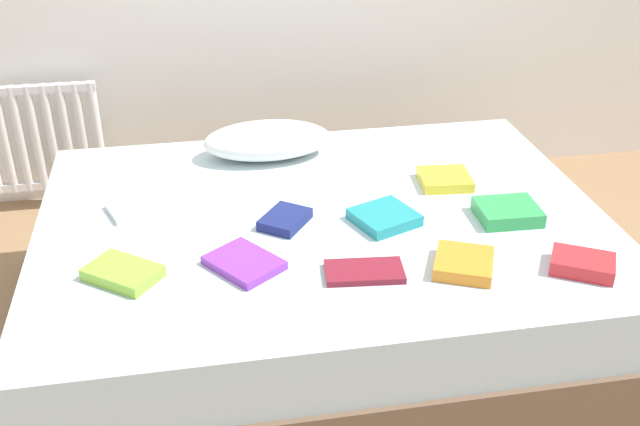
% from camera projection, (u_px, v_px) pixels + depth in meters
% --- Properties ---
extents(ground_plane, '(8.00, 8.00, 0.00)m').
position_uv_depth(ground_plane, '(322.00, 329.00, 2.86)').
color(ground_plane, '#93704C').
extents(bed, '(2.00, 1.50, 0.50)m').
position_uv_depth(bed, '(322.00, 275.00, 2.74)').
color(bed, brown).
rests_on(bed, ground).
extents(radiator, '(0.54, 0.04, 0.53)m').
position_uv_depth(radiator, '(44.00, 138.00, 3.54)').
color(radiator, white).
rests_on(radiator, ground).
extents(pillow, '(0.51, 0.27, 0.14)m').
position_uv_depth(pillow, '(267.00, 140.00, 3.01)').
color(pillow, white).
rests_on(pillow, bed).
extents(textbook_yellow, '(0.20, 0.19, 0.04)m').
position_uv_depth(textbook_yellow, '(445.00, 179.00, 2.82)').
color(textbook_yellow, yellow).
rests_on(textbook_yellow, bed).
extents(textbook_white, '(0.26, 0.22, 0.02)m').
position_uv_depth(textbook_white, '(142.00, 207.00, 2.65)').
color(textbook_white, white).
rests_on(textbook_white, bed).
extents(textbook_navy, '(0.21, 0.21, 0.04)m').
position_uv_depth(textbook_navy, '(285.00, 219.00, 2.55)').
color(textbook_navy, navy).
rests_on(textbook_navy, bed).
extents(textbook_green, '(0.21, 0.18, 0.05)m').
position_uv_depth(textbook_green, '(508.00, 212.00, 2.58)').
color(textbook_green, green).
rests_on(textbook_green, bed).
extents(textbook_teal, '(0.25, 0.25, 0.04)m').
position_uv_depth(textbook_teal, '(384.00, 217.00, 2.56)').
color(textbook_teal, teal).
rests_on(textbook_teal, bed).
extents(textbook_purple, '(0.26, 0.28, 0.03)m').
position_uv_depth(textbook_purple, '(244.00, 263.00, 2.32)').
color(textbook_purple, purple).
rests_on(textbook_purple, bed).
extents(textbook_lime, '(0.26, 0.25, 0.04)m').
position_uv_depth(textbook_lime, '(123.00, 273.00, 2.26)').
color(textbook_lime, '#8CC638').
rests_on(textbook_lime, bed).
extents(textbook_orange, '(0.23, 0.24, 0.04)m').
position_uv_depth(textbook_orange, '(464.00, 263.00, 2.31)').
color(textbook_orange, orange).
rests_on(textbook_orange, bed).
extents(textbook_red, '(0.23, 0.21, 0.05)m').
position_uv_depth(textbook_red, '(582.00, 264.00, 2.30)').
color(textbook_red, red).
rests_on(textbook_red, bed).
extents(textbook_maroon, '(0.25, 0.15, 0.02)m').
position_uv_depth(textbook_maroon, '(364.00, 272.00, 2.28)').
color(textbook_maroon, maroon).
rests_on(textbook_maroon, bed).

